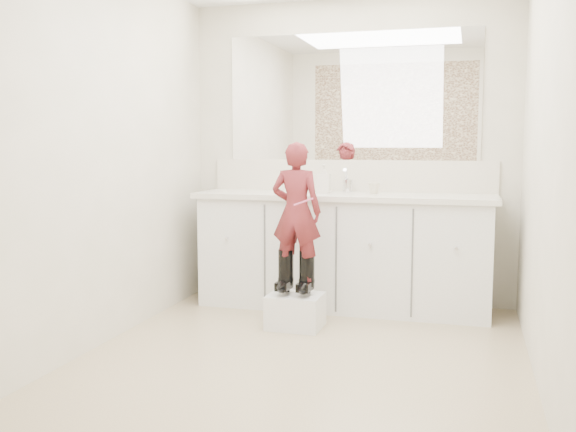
% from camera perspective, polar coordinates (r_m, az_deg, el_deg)
% --- Properties ---
extents(floor, '(3.00, 3.00, 0.00)m').
position_cam_1_polar(floor, '(3.93, 1.41, -12.42)').
color(floor, '#987D63').
rests_on(floor, ground).
extents(wall_back, '(2.60, 0.00, 2.60)m').
position_cam_1_polar(wall_back, '(5.19, 5.60, 5.64)').
color(wall_back, beige).
rests_on(wall_back, floor).
extents(wall_front, '(2.60, 0.00, 2.60)m').
position_cam_1_polar(wall_front, '(2.30, -7.91, 4.59)').
color(wall_front, beige).
rests_on(wall_front, floor).
extents(wall_left, '(0.00, 3.00, 3.00)m').
position_cam_1_polar(wall_left, '(4.23, -15.92, 5.25)').
color(wall_left, beige).
rests_on(wall_left, floor).
extents(wall_right, '(0.00, 3.00, 3.00)m').
position_cam_1_polar(wall_right, '(3.62, 21.87, 4.86)').
color(wall_right, beige).
rests_on(wall_right, floor).
extents(vanity_cabinet, '(2.20, 0.55, 0.85)m').
position_cam_1_polar(vanity_cabinet, '(4.99, 4.94, -3.33)').
color(vanity_cabinet, silver).
rests_on(vanity_cabinet, floor).
extents(countertop, '(2.28, 0.58, 0.04)m').
position_cam_1_polar(countertop, '(4.92, 4.95, 1.76)').
color(countertop, beige).
rests_on(countertop, vanity_cabinet).
extents(backsplash, '(2.28, 0.03, 0.25)m').
position_cam_1_polar(backsplash, '(5.18, 5.55, 3.60)').
color(backsplash, beige).
rests_on(backsplash, countertop).
extents(mirror, '(2.00, 0.02, 1.00)m').
position_cam_1_polar(mirror, '(5.19, 5.63, 10.51)').
color(mirror, white).
rests_on(mirror, wall_back).
extents(dot_panel, '(2.00, 0.01, 1.20)m').
position_cam_1_polar(dot_panel, '(2.34, -7.98, 15.70)').
color(dot_panel, '#472819').
rests_on(dot_panel, wall_front).
extents(faucet, '(0.08, 0.08, 0.10)m').
position_cam_1_polar(faucet, '(5.07, 5.32, 2.69)').
color(faucet, silver).
rests_on(faucet, countertop).
extents(cup, '(0.12, 0.12, 0.09)m').
position_cam_1_polar(cup, '(4.93, 7.65, 2.47)').
color(cup, beige).
rests_on(cup, countertop).
extents(soap_bottle, '(0.10, 0.10, 0.22)m').
position_cam_1_polar(soap_bottle, '(4.99, 3.21, 3.33)').
color(soap_bottle, silver).
rests_on(soap_bottle, countertop).
extents(step_stool, '(0.37, 0.31, 0.23)m').
position_cam_1_polar(step_stool, '(4.49, 0.67, -8.44)').
color(step_stool, silver).
rests_on(step_stool, floor).
extents(boot_left, '(0.12, 0.21, 0.31)m').
position_cam_1_polar(boot_left, '(4.47, -0.19, -4.96)').
color(boot_left, black).
rests_on(boot_left, step_stool).
extents(boot_right, '(0.12, 0.21, 0.31)m').
position_cam_1_polar(boot_right, '(4.43, 1.68, -5.06)').
color(boot_right, black).
rests_on(boot_right, step_stool).
extents(toddler, '(0.35, 0.23, 0.95)m').
position_cam_1_polar(toddler, '(4.38, 0.75, 0.40)').
color(toddler, '#9F3137').
rests_on(toddler, step_stool).
extents(toothbrush, '(0.14, 0.01, 0.06)m').
position_cam_1_polar(toothbrush, '(4.28, 1.38, 1.27)').
color(toothbrush, '#DE5685').
rests_on(toothbrush, toddler).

